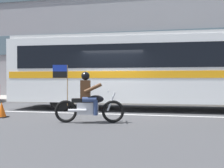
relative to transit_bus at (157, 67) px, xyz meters
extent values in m
plane|color=#3D3D3F|center=(-1.76, -1.19, -1.88)|extent=(60.00, 60.00, 0.00)
cube|color=#A39E93|center=(-1.76, 3.91, -1.81)|extent=(28.00, 3.80, 0.15)
cube|color=silver|center=(-1.76, -1.79, -1.88)|extent=(26.60, 0.14, 0.01)
cube|color=gray|center=(-1.76, 6.21, 3.72)|extent=(28.00, 0.80, 11.20)
cube|color=#4C606B|center=(-1.76, 5.77, 2.04)|extent=(25.76, 0.10, 1.40)
cube|color=white|center=(0.00, 0.01, -0.15)|extent=(12.93, 3.09, 2.70)
cube|color=black|center=(0.00, 0.01, 0.40)|extent=(11.91, 3.09, 0.96)
cube|color=orange|center=(0.00, 0.01, -0.35)|extent=(12.68, 3.11, 0.28)
cube|color=silver|center=(0.00, 0.01, 1.26)|extent=(12.67, 2.95, 0.16)
cylinder|color=black|center=(-3.98, -1.17, -1.36)|extent=(1.04, 0.30, 1.04)
torus|color=black|center=(-1.26, -3.64, -1.54)|extent=(0.69, 0.22, 0.69)
torus|color=black|center=(-2.68, -3.92, -1.54)|extent=(0.69, 0.22, 0.69)
cube|color=silver|center=(-2.02, -3.79, -1.44)|extent=(0.68, 0.40, 0.36)
ellipsoid|color=black|center=(-1.78, -3.74, -1.16)|extent=(0.52, 0.37, 0.24)
cube|color=black|center=(-2.22, -3.83, -1.20)|extent=(0.60, 0.36, 0.12)
cylinder|color=silver|center=(-1.32, -3.66, -1.24)|extent=(0.28, 0.11, 0.58)
cylinder|color=silver|center=(-1.40, -3.67, -0.92)|extent=(0.16, 0.64, 0.04)
cylinder|color=silver|center=(-2.29, -4.01, -1.49)|extent=(0.56, 0.19, 0.09)
cube|color=#4C2D19|center=(-2.09, -3.81, -0.86)|extent=(0.34, 0.41, 0.56)
sphere|color=black|center=(-2.09, -3.81, -0.45)|extent=(0.26, 0.26, 0.26)
cylinder|color=navy|center=(-1.99, -3.60, -1.16)|extent=(0.44, 0.23, 0.15)
cylinder|color=navy|center=(-1.81, -3.57, -1.40)|extent=(0.13, 0.13, 0.46)
cylinder|color=navy|center=(-1.92, -3.96, -1.16)|extent=(0.44, 0.23, 0.15)
cylinder|color=navy|center=(-1.74, -3.92, -1.40)|extent=(0.13, 0.13, 0.46)
cylinder|color=#4C2D19|center=(-1.89, -3.56, -0.82)|extent=(0.53, 0.21, 0.32)
cylinder|color=#4C2D19|center=(-1.82, -3.96, -0.82)|extent=(0.53, 0.21, 0.32)
cylinder|color=olive|center=(-2.64, -3.91, -0.73)|extent=(0.02, 0.02, 1.25)
cube|color=#1933A5|center=(-2.86, -3.95, -0.21)|extent=(0.44, 0.10, 0.20)
cube|color=black|center=(-2.86, -3.95, -0.41)|extent=(0.44, 0.10, 0.20)
cylinder|color=red|center=(-3.26, 3.03, -1.44)|extent=(0.22, 0.22, 0.58)
sphere|color=red|center=(-3.26, 3.03, -1.08)|extent=(0.20, 0.20, 0.20)
cylinder|color=red|center=(-3.26, 2.89, -1.42)|extent=(0.09, 0.10, 0.09)
cone|color=#EA590F|center=(-5.29, -3.37, -1.61)|extent=(0.32, 0.32, 0.55)
cube|color=black|center=(-5.29, -3.37, -1.87)|extent=(0.36, 0.36, 0.03)
camera|label=1|loc=(0.24, -11.14, -0.57)|focal=40.05mm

